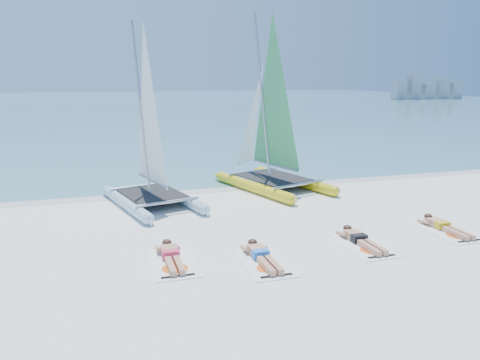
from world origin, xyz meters
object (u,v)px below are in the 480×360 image
Objects in this scene: sunbather_a at (171,255)px; sunbather_c at (360,239)px; towel_d at (448,232)px; towel_b at (264,263)px; sunbather_d at (443,226)px; towel_c at (364,246)px; sunbather_b at (261,255)px; catamaran_yellow at (266,131)px; towel_a at (172,263)px; catamaran_blue at (149,149)px.

sunbather_a and sunbather_c have the same top height.
towel_d is at bearing -1.61° from sunbather_a.
sunbather_d is (5.35, 0.75, 0.11)m from towel_b.
towel_c is 1.07× the size of sunbather_d.
sunbather_a is 7.29m from sunbather_d.
towel_c is (2.67, 0.30, 0.00)m from towel_b.
towel_d is (5.35, 0.37, -0.11)m from sunbather_b.
sunbather_d is (2.78, -6.24, -1.94)m from catamaran_yellow.
towel_b is 5.38m from towel_d.
towel_a is 1.00× the size of towel_b.
sunbather_c is at bearing -1.01° from towel_a.
towel_a is at bearing 163.58° from towel_b.
sunbather_b is at bearing -177.74° from towel_c.
catamaran_blue reaches higher than sunbather_a.
towel_c is (4.61, -0.27, 0.00)m from towel_a.
sunbather_b is at bearing -11.07° from towel_a.
catamaran_yellow is 3.54× the size of towel_c.
sunbather_b is at bearing -86.30° from catamaran_blue.
towel_a is 1.07× the size of sunbather_b.
towel_a is 1.98m from sunbather_b.
sunbather_d is (5.35, 0.56, 0.00)m from sunbather_b.
sunbather_c is (2.67, 0.49, 0.11)m from towel_b.
towel_b is (1.94, -0.76, -0.11)m from sunbather_a.
towel_a is at bearing -142.38° from catamaran_yellow.
sunbather_b is (-2.57, -6.79, -1.94)m from catamaran_yellow.
towel_a is at bearing -90.00° from sunbather_a.
catamaran_yellow is at bearing 69.28° from sunbather_b.
towel_c is (4.61, -0.47, -0.11)m from sunbather_a.
catamaran_yellow is 8.10m from towel_a.
towel_a and towel_b have the same top height.
catamaran_yellow is 7.93m from sunbather_a.
sunbather_a is (-4.51, -6.22, -1.94)m from catamaran_yellow.
towel_d is at bearing 5.54° from towel_c.
catamaran_yellow is 3.54× the size of towel_b.
towel_c is (4.49, -5.35, -1.76)m from catamaran_blue.
catamaran_blue reaches higher than sunbather_d.
sunbather_c is at bearing -178.55° from towel_d.
towel_c and towel_d have the same top height.
sunbather_a is (0.00, 0.19, 0.11)m from towel_a.
towel_b and towel_d have the same top height.
towel_a is at bearing 178.99° from sunbather_c.
sunbather_a is at bearing 174.24° from towel_c.
sunbather_b reaches higher than towel_d.
sunbather_c is 2.69m from sunbather_d.
towel_b is at bearing -172.03° from sunbather_d.
sunbather_a is 4.63m from towel_c.
catamaran_blue is 5.38m from towel_a.
catamaran_blue is at bearing 131.04° from sunbather_c.
catamaran_yellow is 3.54× the size of towel_a.
towel_b is 2.69m from towel_c.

